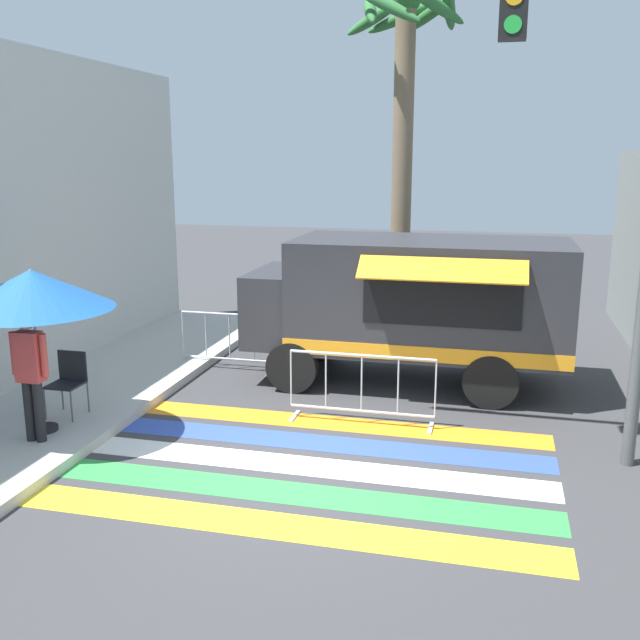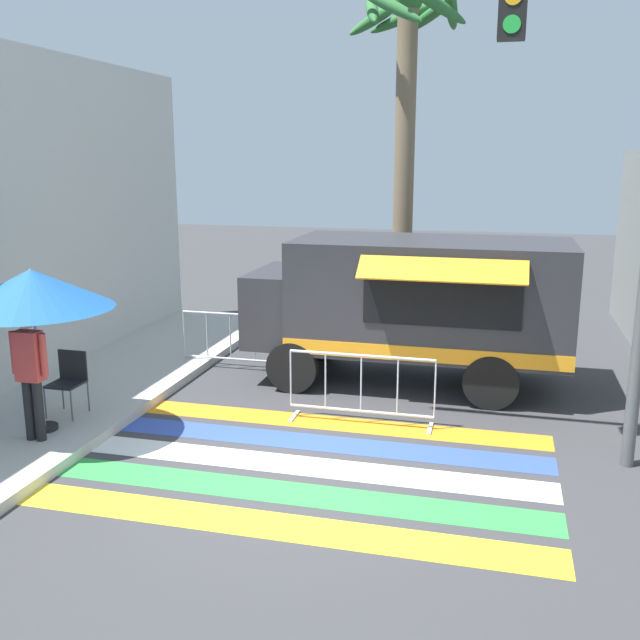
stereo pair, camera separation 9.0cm
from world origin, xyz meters
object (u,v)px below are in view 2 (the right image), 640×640
object	(u,v)px
vendor_person	(30,367)
food_truck	(406,299)
barricade_side	(231,342)
palm_tree	(406,108)
folding_chair	(69,377)
barricade_front	(361,389)
patio_umbrella	(32,290)
traffic_signal_pole	(571,99)

from	to	relation	value
vendor_person	food_truck	bearing A→B (deg)	40.35
barricade_side	palm_tree	world-z (taller)	palm_tree
folding_chair	barricade_front	xyz separation A→B (m)	(4.13, 1.00, -0.18)
vendor_person	palm_tree	world-z (taller)	palm_tree
folding_chair	patio_umbrella	bearing A→B (deg)	-79.00
food_truck	palm_tree	distance (m)	4.92
food_truck	traffic_signal_pole	bearing A→B (deg)	-50.76
folding_chair	palm_tree	xyz separation A→B (m)	(3.89, 6.70, 4.09)
folding_chair	vendor_person	world-z (taller)	vendor_person
patio_umbrella	barricade_front	distance (m)	4.71
patio_umbrella	traffic_signal_pole	bearing A→B (deg)	9.21
food_truck	patio_umbrella	xyz separation A→B (m)	(-4.45, -3.78, 0.64)
traffic_signal_pole	barricade_front	bearing A→B (deg)	166.74
traffic_signal_pole	patio_umbrella	world-z (taller)	traffic_signal_pole
traffic_signal_pole	food_truck	bearing A→B (deg)	129.24
folding_chair	palm_tree	world-z (taller)	palm_tree
traffic_signal_pole	patio_umbrella	size ratio (longest dim) A/B	2.92
patio_umbrella	vendor_person	world-z (taller)	patio_umbrella
traffic_signal_pole	barricade_front	world-z (taller)	traffic_signal_pole
patio_umbrella	barricade_side	world-z (taller)	patio_umbrella
food_truck	barricade_front	xyz separation A→B (m)	(-0.34, -2.10, -0.95)
barricade_front	barricade_side	xyz separation A→B (m)	(-2.84, 2.10, -0.01)
patio_umbrella	barricade_side	distance (m)	4.30
barricade_front	palm_tree	distance (m)	7.12
traffic_signal_pole	folding_chair	distance (m)	7.67
food_truck	palm_tree	bearing A→B (deg)	99.11
food_truck	vendor_person	size ratio (longest dim) A/B	3.04
palm_tree	patio_umbrella	bearing A→B (deg)	-117.69
patio_umbrella	folding_chair	distance (m)	1.56
patio_umbrella	palm_tree	bearing A→B (deg)	62.31
barricade_side	palm_tree	distance (m)	6.16
patio_umbrella	barricade_side	xyz separation A→B (m)	(1.27, 3.78, -1.59)
food_truck	patio_umbrella	distance (m)	5.87
patio_umbrella	palm_tree	world-z (taller)	palm_tree
food_truck	vendor_person	xyz separation A→B (m)	(-4.33, -4.12, -0.33)
traffic_signal_pole	vendor_person	distance (m)	7.47
food_truck	folding_chair	size ratio (longest dim) A/B	5.78
vendor_person	folding_chair	bearing A→B (deg)	94.28
barricade_side	patio_umbrella	bearing A→B (deg)	-108.50
barricade_side	folding_chair	bearing A→B (deg)	-112.47
food_truck	barricade_side	bearing A→B (deg)	-179.98
folding_chair	traffic_signal_pole	bearing A→B (deg)	12.86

